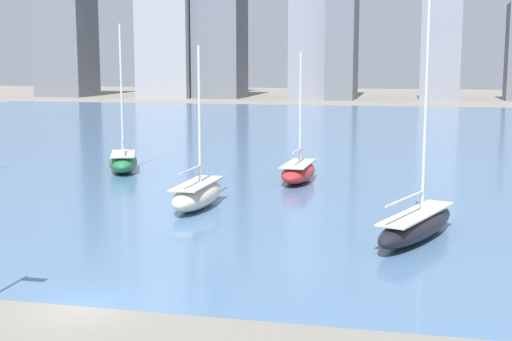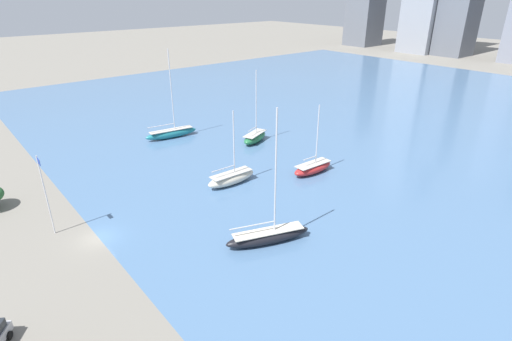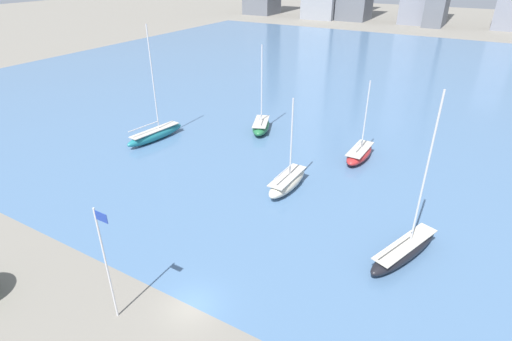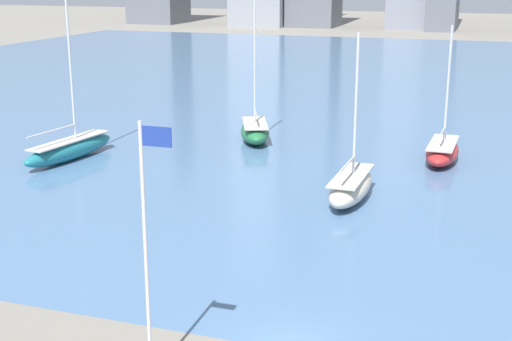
{
  "view_description": "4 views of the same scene",
  "coord_description": "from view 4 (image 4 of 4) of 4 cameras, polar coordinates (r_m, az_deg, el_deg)",
  "views": [
    {
      "loc": [
        13.1,
        -25.57,
        9.85
      ],
      "look_at": [
        3.41,
        16.39,
        3.31
      ],
      "focal_mm": 50.0,
      "sensor_mm": 36.0,
      "label": 1
    },
    {
      "loc": [
        41.26,
        -10.72,
        26.07
      ],
      "look_at": [
        6.8,
        17.91,
        5.73
      ],
      "focal_mm": 28.0,
      "sensor_mm": 36.0,
      "label": 2
    },
    {
      "loc": [
        15.83,
        -17.08,
        24.19
      ],
      "look_at": [
        -3.8,
        16.64,
        3.47
      ],
      "focal_mm": 28.0,
      "sensor_mm": 36.0,
      "label": 3
    },
    {
      "loc": [
        7.03,
        -24.7,
        14.73
      ],
      "look_at": [
        -7.27,
        17.34,
        2.27
      ],
      "focal_mm": 50.0,
      "sensor_mm": 36.0,
      "label": 4
    }
  ],
  "objects": [
    {
      "name": "harbor_water",
      "position": [
        96.1,
        14.46,
        6.36
      ],
      "size": [
        180.0,
        140.0,
        0.0
      ],
      "color": "#4C7099",
      "rests_on": "ground_plane"
    },
    {
      "name": "sailboat_cream",
      "position": [
        47.73,
        7.6,
        -1.25
      ],
      "size": [
        2.46,
        7.98,
        10.99
      ],
      "rotation": [
        0.0,
        0.0,
        -0.02
      ],
      "color": "beige",
      "rests_on": "harbor_water"
    },
    {
      "name": "flag_pole",
      "position": [
        25.71,
        -8.72,
        -5.82
      ],
      "size": [
        1.24,
        0.14,
        9.84
      ],
      "color": "silver",
      "rests_on": "ground_plane"
    },
    {
      "name": "sailboat_teal",
      "position": [
        59.39,
        -14.67,
        1.76
      ],
      "size": [
        3.25,
        10.31,
        16.54
      ],
      "rotation": [
        0.0,
        0.0,
        -0.13
      ],
      "color": "#1E757F",
      "rests_on": "harbor_water"
    },
    {
      "name": "sailboat_red",
      "position": [
        58.72,
        14.69,
        1.51
      ],
      "size": [
        2.67,
        7.53,
        10.72
      ],
      "rotation": [
        0.0,
        0.0,
        -0.03
      ],
      "color": "#B72828",
      "rests_on": "harbor_water"
    },
    {
      "name": "sailboat_green",
      "position": [
        63.7,
        -0.08,
        3.2
      ],
      "size": [
        4.95,
        7.37,
        13.26
      ],
      "rotation": [
        0.0,
        0.0,
        0.38
      ],
      "color": "#236B3D",
      "rests_on": "harbor_water"
    }
  ]
}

